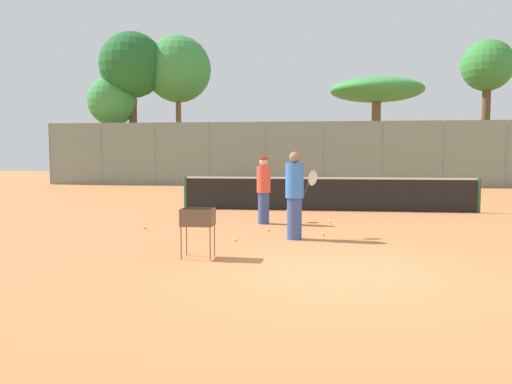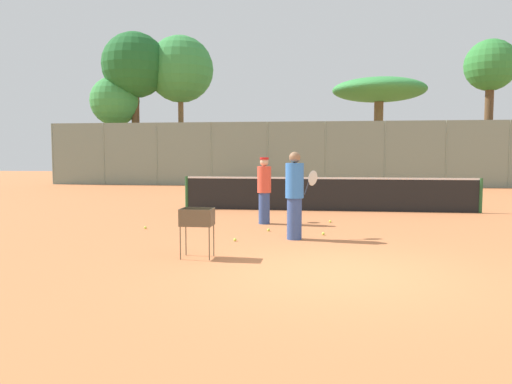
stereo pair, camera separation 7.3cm
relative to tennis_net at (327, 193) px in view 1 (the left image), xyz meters
The scene contains 18 objects.
ground_plane 8.38m from the tennis_net, 90.00° to the right, with size 80.00×80.00×0.00m, color #C67242.
tennis_net is the anchor object (origin of this frame).
back_fence 11.71m from the tennis_net, 90.00° to the left, with size 31.89×0.08×3.57m.
tree_0 19.36m from the tennis_net, 58.10° to the left, with size 3.02×3.02×8.54m.
tree_1 18.34m from the tennis_net, 121.46° to the left, with size 4.10×4.10×9.09m.
tree_2 18.91m from the tennis_net, 130.34° to the left, with size 3.94×3.94×9.13m.
tree_3 19.01m from the tennis_net, 133.54° to the left, with size 2.98×2.98×6.49m.
tree_4 16.53m from the tennis_net, 78.15° to the left, with size 5.65×5.65×6.37m.
player_white_outfit 3.61m from the tennis_net, 118.10° to the right, with size 0.36×0.91×1.73m.
player_red_cap 5.49m from the tennis_net, 98.31° to the right, with size 0.72×0.77×1.86m.
ball_cart 7.91m from the tennis_net, 107.64° to the right, with size 0.56×0.41×0.87m.
tennis_ball_0 6.18m from the tennis_net, 109.06° to the right, with size 0.07×0.07×0.07m, color #D1E54C.
tennis_ball_1 4.67m from the tennis_net, 108.23° to the right, with size 0.07×0.07×0.07m, color #D1E54C.
tennis_ball_2 2.80m from the tennis_net, 89.67° to the right, with size 0.07×0.07×0.07m, color #D1E54C.
tennis_ball_3 6.30m from the tennis_net, 135.15° to the right, with size 0.07×0.07×0.07m, color #D1E54C.
tennis_ball_4 1.44m from the tennis_net, 158.77° to the right, with size 0.07×0.07×0.07m, color #D1E54C.
tennis_ball_5 4.84m from the tennis_net, 92.11° to the right, with size 0.07×0.07×0.07m, color #D1E54C.
parked_car 18.12m from the tennis_net, 116.02° to the left, with size 4.20×1.70×1.60m.
Camera 1 is at (-0.33, -7.61, 1.83)m, focal length 35.00 mm.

